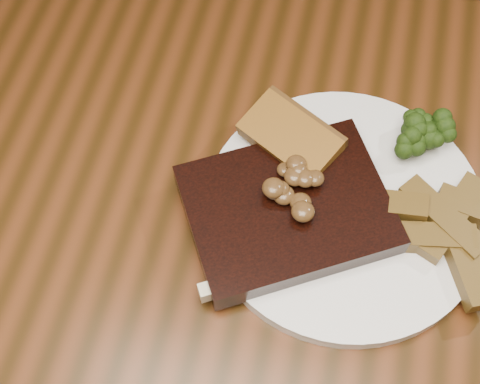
{
  "coord_description": "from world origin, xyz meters",
  "views": [
    {
      "loc": [
        0.06,
        -0.28,
        1.35
      ],
      "look_at": [
        -0.01,
        0.02,
        0.78
      ],
      "focal_mm": 50.0,
      "sensor_mm": 36.0,
      "label": 1
    }
  ],
  "objects_px": {
    "plate": "(344,210)",
    "steak": "(287,210)",
    "dining_table": "(242,258)",
    "chair_far": "(360,41)",
    "potato_wedges": "(424,225)",
    "garlic_bread": "(289,148)"
  },
  "relations": [
    {
      "from": "dining_table",
      "to": "plate",
      "type": "height_order",
      "value": "plate"
    },
    {
      "from": "steak",
      "to": "garlic_bread",
      "type": "bearing_deg",
      "value": 69.21
    },
    {
      "from": "chair_far",
      "to": "steak",
      "type": "distance_m",
      "value": 0.63
    },
    {
      "from": "steak",
      "to": "potato_wedges",
      "type": "relative_size",
      "value": 1.53
    },
    {
      "from": "dining_table",
      "to": "garlic_bread",
      "type": "xyz_separation_m",
      "value": [
        0.03,
        0.08,
        0.12
      ]
    },
    {
      "from": "garlic_bread",
      "to": "dining_table",
      "type": "bearing_deg",
      "value": -80.87
    },
    {
      "from": "dining_table",
      "to": "chair_far",
      "type": "relative_size",
      "value": 1.99
    },
    {
      "from": "potato_wedges",
      "to": "plate",
      "type": "bearing_deg",
      "value": 173.7
    },
    {
      "from": "plate",
      "to": "steak",
      "type": "distance_m",
      "value": 0.06
    },
    {
      "from": "chair_far",
      "to": "steak",
      "type": "xyz_separation_m",
      "value": [
        -0.05,
        -0.53,
        0.34
      ]
    },
    {
      "from": "dining_table",
      "to": "chair_far",
      "type": "height_order",
      "value": "chair_far"
    },
    {
      "from": "steak",
      "to": "garlic_bread",
      "type": "xyz_separation_m",
      "value": [
        -0.01,
        0.07,
        -0.0
      ]
    },
    {
      "from": "chair_far",
      "to": "potato_wedges",
      "type": "relative_size",
      "value": 6.51
    },
    {
      "from": "plate",
      "to": "steak",
      "type": "relative_size",
      "value": 1.47
    },
    {
      "from": "dining_table",
      "to": "plate",
      "type": "bearing_deg",
      "value": 18.82
    },
    {
      "from": "steak",
      "to": "dining_table",
      "type": "bearing_deg",
      "value": 163.34
    },
    {
      "from": "dining_table",
      "to": "steak",
      "type": "bearing_deg",
      "value": 13.71
    },
    {
      "from": "plate",
      "to": "potato_wedges",
      "type": "bearing_deg",
      "value": -6.3
    },
    {
      "from": "dining_table",
      "to": "garlic_bread",
      "type": "distance_m",
      "value": 0.14
    },
    {
      "from": "steak",
      "to": "chair_far",
      "type": "bearing_deg",
      "value": 54.23
    },
    {
      "from": "dining_table",
      "to": "steak",
      "type": "xyz_separation_m",
      "value": [
        0.04,
        0.01,
        0.12
      ]
    },
    {
      "from": "chair_far",
      "to": "potato_wedges",
      "type": "bearing_deg",
      "value": 122.13
    }
  ]
}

